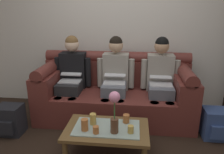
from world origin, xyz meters
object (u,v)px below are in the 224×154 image
cup_near_left (126,119)px  backpack_left (10,120)px  cup_far_center (85,125)px  cup_far_left (96,130)px  backpack_right (217,124)px  cup_far_right (93,119)px  cup_near_right (131,129)px  person_left (72,74)px  person_middle (115,75)px  coffee_table (107,131)px  person_right (160,77)px  flower_vase (114,110)px  couch (115,93)px

cup_near_left → backpack_left: (-1.53, 0.17, -0.21)m
cup_far_center → cup_far_left: (0.13, -0.04, -0.02)m
backpack_right → cup_far_right: bearing=-163.6°
cup_near_right → backpack_right: size_ratio=0.21×
person_left → cup_near_right: (0.92, -1.04, -0.26)m
person_middle → cup_far_right: bearing=-100.2°
cup_near_left → backpack_left: bearing=173.7°
person_middle → cup_near_left: size_ratio=12.83×
coffee_table → backpack_right: size_ratio=2.39×
person_middle → person_right: 0.66m
person_right → backpack_right: (0.70, -0.45, -0.47)m
person_left → cup_near_left: size_ratio=12.83×
cup_near_left → backpack_left: cup_near_left is taller
cup_near_right → coffee_table: bearing=162.9°
person_middle → coffee_table: (0.00, -0.96, -0.36)m
cup_near_left → cup_near_right: cup_near_left is taller
cup_far_left → cup_far_right: 0.19m
flower_vase → backpack_left: flower_vase is taller
cup_far_right → backpack_right: (1.52, 0.45, -0.23)m
person_left → cup_far_center: size_ratio=9.42×
couch → person_right: (0.66, -0.00, 0.29)m
person_middle → cup_near_left: 0.89m
cup_near_left → coffee_table: bearing=-147.8°
cup_near_right → cup_far_right: (-0.43, 0.13, 0.02)m
flower_vase → person_middle: bearing=95.1°
cup_near_right → cup_far_right: 0.45m
person_left → cup_near_left: 1.22m
couch → person_right: size_ratio=1.84×
person_middle → backpack_right: 1.51m
person_middle → person_right: size_ratio=1.00×
person_left → person_right: (1.32, 0.00, -0.00)m
person_left → coffee_table: person_left is taller
couch → cup_far_left: (-0.10, -1.09, 0.02)m
cup_far_left → cup_far_center: bearing=161.0°
flower_vase → cup_far_center: bearing=178.8°
flower_vase → backpack_left: (-1.42, 0.39, -0.42)m
person_right → coffee_table: size_ratio=1.33×
couch → cup_far_right: size_ratio=17.92×
flower_vase → cup_near_right: (0.17, 0.01, -0.22)m
flower_vase → backpack_right: flower_vase is taller
flower_vase → backpack_right: 1.46m
cup_far_center → backpack_left: cup_far_center is taller
flower_vase → cup_near_right: 0.28m
person_left → person_middle: same height
person_right → person_left: bearing=-180.0°
couch → cup_far_right: bearing=-100.1°
person_middle → cup_near_left: person_middle is taller
cup_far_center → cup_far_left: size_ratio=1.63×
cup_far_left → backpack_right: cup_far_left is taller
cup_near_right → backpack_right: bearing=28.0°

